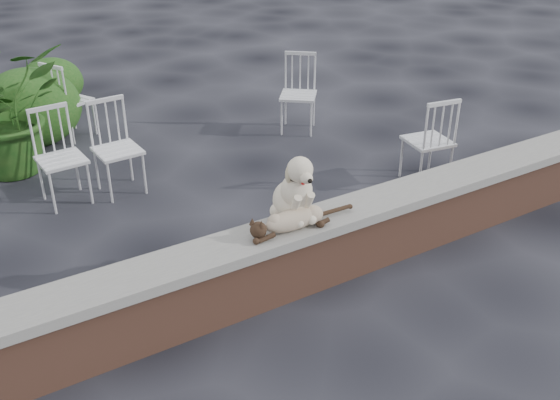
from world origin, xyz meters
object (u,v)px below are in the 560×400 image
chair_c (428,139)px  chair_b (61,158)px  dog (292,185)px  chair_a (117,149)px  chair_e (69,99)px  potted_plant_a (6,111)px  cat (294,218)px  chair_d (298,94)px

chair_c → chair_b: 3.64m
dog → chair_a: 2.33m
chair_e → dog: bearing=161.5°
chair_c → potted_plant_a: 4.39m
cat → chair_c: (2.23, 0.94, -0.20)m
dog → potted_plant_a: potted_plant_a is taller
dog → chair_e: (-0.66, 3.92, -0.39)m
chair_b → chair_d: 2.98m
cat → chair_a: size_ratio=1.13×
dog → chair_b: size_ratio=0.59×
chair_c → chair_a: same height
chair_c → chair_b: (-3.33, 1.48, 0.00)m
chair_e → chair_d: 2.74m
chair_c → chair_e: 4.20m
chair_d → chair_b: bearing=-133.2°
dog → chair_e: size_ratio=0.59×
chair_e → potted_plant_a: (-0.79, -0.62, 0.20)m
cat → chair_a: (-0.57, 2.36, -0.20)m
cat → chair_a: chair_a is taller
chair_b → chair_d: (2.95, 0.40, 0.00)m
chair_b → dog: bearing=-66.1°
dog → cat: bearing=-113.4°
dog → chair_a: size_ratio=0.59×
cat → chair_c: bearing=27.6°
chair_c → potted_plant_a: size_ratio=0.70×
chair_c → potted_plant_a: (-3.60, 2.51, 0.20)m
chair_d → cat: bearing=-84.2°
dog → chair_c: (2.15, 0.79, -0.39)m
cat → chair_b: size_ratio=1.13×
chair_e → chair_a: same height
potted_plant_a → chair_c: bearing=-34.9°
cat → chair_d: bearing=61.3°
chair_c → chair_b: same height
chair_d → potted_plant_a: potted_plant_a is taller
chair_c → dog: bearing=29.6°
chair_d → potted_plant_a: 3.30m
chair_e → chair_b: size_ratio=1.00×
dog → cat: (-0.08, -0.15, -0.19)m
cat → chair_e: size_ratio=1.13×
cat → chair_a: 2.43m
dog → chair_c: 2.32m
chair_c → cat: bearing=32.2°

